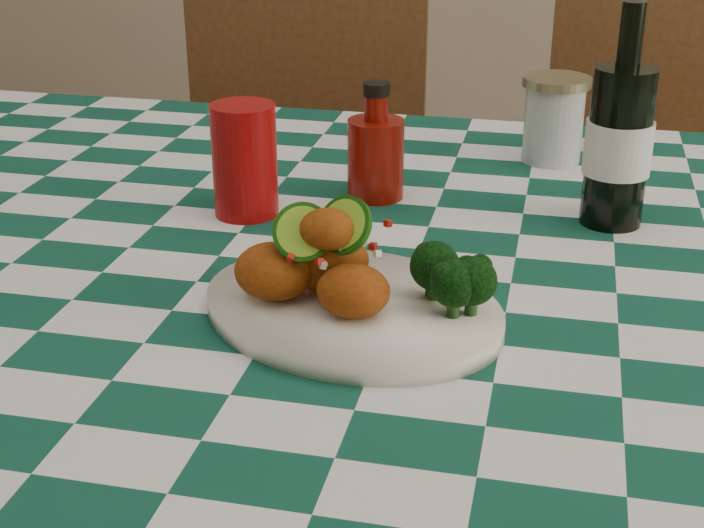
% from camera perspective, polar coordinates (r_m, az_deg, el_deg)
% --- Properties ---
extents(plate, '(0.35, 0.31, 0.02)m').
position_cam_1_polar(plate, '(0.91, 0.00, -2.65)').
color(plate, white).
rests_on(plate, dining_table).
extents(fried_chicken_pile, '(0.14, 0.10, 0.09)m').
position_cam_1_polar(fried_chicken_pile, '(0.89, -1.29, 0.55)').
color(fried_chicken_pile, '#9D420F').
rests_on(fried_chicken_pile, plate).
extents(broccoli_side, '(0.08, 0.08, 0.06)m').
position_cam_1_polar(broccoli_side, '(0.89, 5.52, -0.67)').
color(broccoli_side, black).
rests_on(broccoli_side, plate).
extents(red_tumbler, '(0.08, 0.08, 0.13)m').
position_cam_1_polar(red_tumbler, '(1.14, -6.26, 6.02)').
color(red_tumbler, '#8F0708').
rests_on(red_tumbler, dining_table).
extents(ketchup_bottle, '(0.08, 0.08, 0.14)m').
position_cam_1_polar(ketchup_bottle, '(1.18, 1.40, 7.17)').
color(ketchup_bottle, '#710D05').
rests_on(ketchup_bottle, dining_table).
extents(mason_jar, '(0.10, 0.10, 0.11)m').
position_cam_1_polar(mason_jar, '(1.35, 11.66, 8.24)').
color(mason_jar, '#B2BCBA').
rests_on(mason_jar, dining_table).
extents(beer_bottle, '(0.10, 0.10, 0.25)m').
position_cam_1_polar(beer_bottle, '(1.13, 15.42, 8.24)').
color(beer_bottle, black).
rests_on(beer_bottle, dining_table).
extents(wooden_chair_left, '(0.52, 0.54, 1.03)m').
position_cam_1_polar(wooden_chair_left, '(1.84, -3.58, 2.25)').
color(wooden_chair_left, '#472814').
rests_on(wooden_chair_left, ground).
extents(wooden_chair_right, '(0.45, 0.48, 1.00)m').
position_cam_1_polar(wooden_chair_right, '(1.88, 17.45, 0.98)').
color(wooden_chair_right, '#472814').
rests_on(wooden_chair_right, ground).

